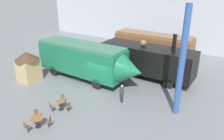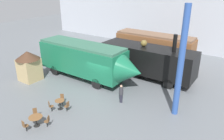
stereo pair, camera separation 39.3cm
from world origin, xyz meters
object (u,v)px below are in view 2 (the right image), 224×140
object	(u,v)px
cafe_table_mid	(60,103)
visitor_person	(121,93)
passenger_coach_wooden	(154,46)
cafe_chair_0	(48,121)
cafe_table_near	(36,119)
streamlined_locomotive	(88,60)
ticket_kiosk	(29,64)
steam_locomotive	(147,59)

from	to	relation	value
cafe_table_mid	visitor_person	bearing A→B (deg)	46.72
passenger_coach_wooden	cafe_chair_0	xyz separation A→B (m)	(-0.57, -15.54, -1.63)
cafe_table_near	cafe_table_mid	xyz separation A→B (m)	(-0.26, 2.42, -0.02)
cafe_chair_0	streamlined_locomotive	bearing A→B (deg)	-95.73
cafe_chair_0	ticket_kiosk	world-z (taller)	ticket_kiosk
streamlined_locomotive	cafe_chair_0	bearing A→B (deg)	-69.79
passenger_coach_wooden	cafe_table_mid	xyz separation A→B (m)	(-1.58, -13.49, -1.59)
cafe_table_mid	visitor_person	size ratio (longest dim) A/B	0.48
steam_locomotive	cafe_table_mid	distance (m)	9.84
cafe_chair_0	visitor_person	xyz separation A→B (m)	(2.33, 5.60, 0.33)
steam_locomotive	streamlined_locomotive	world-z (taller)	steam_locomotive
passenger_coach_wooden	streamlined_locomotive	distance (m)	8.60
streamlined_locomotive	cafe_table_mid	world-z (taller)	streamlined_locomotive
passenger_coach_wooden	cafe_chair_0	bearing A→B (deg)	-92.09
passenger_coach_wooden	steam_locomotive	bearing A→B (deg)	-74.16
streamlined_locomotive	ticket_kiosk	size ratio (longest dim) A/B	3.78
cafe_table_near	cafe_table_mid	distance (m)	2.43
cafe_table_near	ticket_kiosk	xyz separation A→B (m)	(-6.74, 4.49, 1.09)
streamlined_locomotive	cafe_table_near	world-z (taller)	streamlined_locomotive
passenger_coach_wooden	ticket_kiosk	xyz separation A→B (m)	(-8.06, -11.41, -0.47)
cafe_table_near	visitor_person	bearing A→B (deg)	62.69
visitor_person	ticket_kiosk	distance (m)	9.97
passenger_coach_wooden	cafe_chair_0	size ratio (longest dim) A/B	10.49
passenger_coach_wooden	cafe_table_near	distance (m)	16.04
streamlined_locomotive	cafe_table_mid	bearing A→B (deg)	-72.16
passenger_coach_wooden	streamlined_locomotive	world-z (taller)	streamlined_locomotive
steam_locomotive	ticket_kiosk	distance (m)	11.76
ticket_kiosk	steam_locomotive	bearing A→B (deg)	38.25
cafe_chair_0	visitor_person	world-z (taller)	visitor_person
steam_locomotive	ticket_kiosk	size ratio (longest dim) A/B	3.18
visitor_person	ticket_kiosk	bearing A→B (deg)	-171.45
steam_locomotive	cafe_chair_0	xyz separation A→B (m)	(-1.74, -11.40, -1.42)
cafe_table_mid	ticket_kiosk	world-z (taller)	ticket_kiosk
streamlined_locomotive	cafe_table_near	xyz separation A→B (m)	(2.06, -8.00, -1.50)
steam_locomotive	cafe_table_near	size ratio (longest dim) A/B	10.24
cafe_table_mid	steam_locomotive	bearing A→B (deg)	73.59
cafe_chair_0	cafe_table_mid	bearing A→B (deg)	-89.64
streamlined_locomotive	visitor_person	size ratio (longest dim) A/B	7.26
cafe_table_near	cafe_chair_0	xyz separation A→B (m)	(0.75, 0.37, -0.07)
cafe_table_mid	cafe_chair_0	distance (m)	2.29
passenger_coach_wooden	cafe_table_mid	bearing A→B (deg)	-96.69
passenger_coach_wooden	cafe_table_mid	distance (m)	13.67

